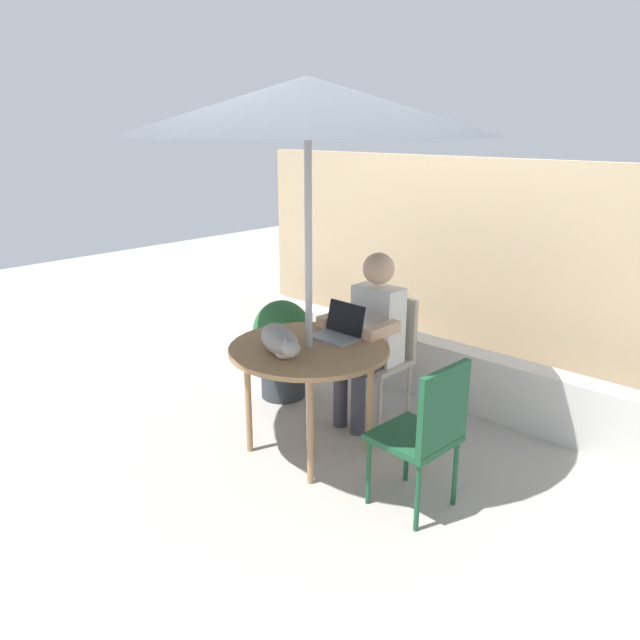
{
  "coord_description": "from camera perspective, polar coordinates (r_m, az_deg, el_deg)",
  "views": [
    {
      "loc": [
        2.51,
        -2.57,
        2.04
      ],
      "look_at": [
        0.0,
        0.1,
        0.87
      ],
      "focal_mm": 34.41,
      "sensor_mm": 36.0,
      "label": 1
    }
  ],
  "objects": [
    {
      "name": "ground_plane",
      "position": [
        4.13,
        -0.97,
        -11.94
      ],
      "size": [
        14.0,
        14.0,
        0.0
      ],
      "primitive_type": "plane",
      "color": "gray"
    },
    {
      "name": "fence_back",
      "position": [
        5.3,
        13.95,
        4.73
      ],
      "size": [
        4.64,
        0.08,
        1.8
      ],
      "primitive_type": "cube",
      "color": "tan",
      "rests_on": "ground"
    },
    {
      "name": "planter_wall_low",
      "position": [
        4.94,
        9.47,
        -4.12
      ],
      "size": [
        4.17,
        0.2,
        0.45
      ],
      "primitive_type": "cube",
      "color": "beige",
      "rests_on": "ground"
    },
    {
      "name": "patio_table",
      "position": [
        3.85,
        -1.02,
        -3.33
      ],
      "size": [
        1.01,
        1.01,
        0.72
      ],
      "color": "#9E754C",
      "rests_on": "ground"
    },
    {
      "name": "patio_umbrella",
      "position": [
        3.59,
        -1.16,
        19.24
      ],
      "size": [
        2.12,
        2.12,
        2.3
      ],
      "color": "#B7B7BC",
      "rests_on": "ground"
    },
    {
      "name": "chair_occupied",
      "position": [
        4.46,
        6.01,
        -2.51
      ],
      "size": [
        0.4,
        0.4,
        0.88
      ],
      "color": "#B2A899",
      "rests_on": "ground"
    },
    {
      "name": "chair_empty",
      "position": [
        3.35,
        9.94,
        -9.81
      ],
      "size": [
        0.42,
        0.42,
        0.88
      ],
      "color": "#194C2D",
      "rests_on": "ground"
    },
    {
      "name": "person_seated",
      "position": [
        4.28,
        4.81,
        -0.9
      ],
      "size": [
        0.48,
        0.48,
        1.22
      ],
      "color": "white",
      "rests_on": "ground"
    },
    {
      "name": "laptop",
      "position": [
        3.98,
        1.91,
        -0.7
      ],
      "size": [
        0.3,
        0.26,
        0.21
      ],
      "color": "gray",
      "rests_on": "patio_table"
    },
    {
      "name": "cat",
      "position": [
        3.68,
        -3.74,
        -1.95
      ],
      "size": [
        0.59,
        0.38,
        0.17
      ],
      "color": "gray",
      "rests_on": "patio_table"
    },
    {
      "name": "potted_plant_near_fence",
      "position": [
        4.73,
        -3.51,
        -2.28
      ],
      "size": [
        0.45,
        0.45,
        0.78
      ],
      "color": "#33383D",
      "rests_on": "ground"
    }
  ]
}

